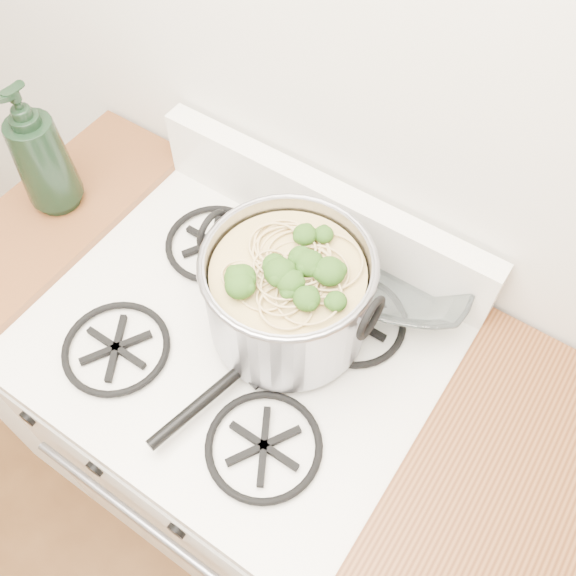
% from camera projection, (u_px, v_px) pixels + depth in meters
% --- Properties ---
extents(gas_range, '(0.76, 0.66, 0.92)m').
position_uv_depth(gas_range, '(248.00, 429.00, 1.61)').
color(gas_range, white).
rests_on(gas_range, ground).
extents(counter_left, '(0.25, 0.65, 0.92)m').
position_uv_depth(counter_left, '(99.00, 326.00, 1.75)').
color(counter_left, silver).
rests_on(counter_left, ground).
extents(stock_pot, '(0.34, 0.31, 0.21)m').
position_uv_depth(stock_pot, '(288.00, 294.00, 1.14)').
color(stock_pot, gray).
rests_on(stock_pot, gas_range).
extents(spatula, '(0.35, 0.36, 0.02)m').
position_uv_depth(spatula, '(261.00, 352.00, 1.17)').
color(spatula, black).
rests_on(spatula, gas_range).
extents(glass_bowl, '(0.15, 0.15, 0.03)m').
position_uv_depth(glass_bowl, '(399.00, 276.00, 1.26)').
color(glass_bowl, white).
rests_on(glass_bowl, gas_range).
extents(bottle, '(0.13, 0.13, 0.30)m').
position_uv_depth(bottle, '(38.00, 149.00, 1.27)').
color(bottle, black).
rests_on(bottle, counter_left).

